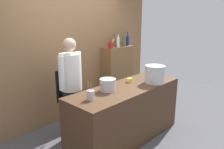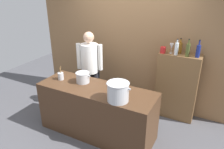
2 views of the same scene
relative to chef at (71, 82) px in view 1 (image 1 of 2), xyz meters
The scene contains 15 objects.
ground_plane 1.31m from the chef, 50.35° to the right, with size 8.00×8.00×0.00m, color #4C4C51.
brick_back_panel 1.06m from the chef, 51.84° to the left, with size 4.40×0.10×3.00m, color olive.
prep_counter 1.02m from the chef, 50.35° to the right, with size 2.04×0.70×0.90m, color #472D1C.
bar_cabinet 1.77m from the chef, 17.01° to the left, with size 0.76×0.32×1.32m, color brown.
chef is the anchor object (origin of this frame).
stockpot_large 1.38m from the chef, 39.30° to the right, with size 0.40×0.34×0.29m.
stockpot_small 0.64m from the chef, 68.10° to the right, with size 0.30×0.24×0.18m.
utensil_crock 0.70m from the chef, 105.08° to the right, with size 0.10×0.10×0.25m.
butter_jar 0.97m from the chef, 34.06° to the right, with size 0.10×0.10×0.07m, color yellow.
wine_bottle_amber 1.77m from the chef, 18.93° to the left, with size 0.08×0.08×0.28m.
wine_bottle_cobalt 2.06m from the chef, 13.14° to the left, with size 0.07×0.07×0.31m.
wine_bottle_olive 1.89m from the chef, 13.43° to the left, with size 0.07×0.07×0.32m.
wine_bottle_clear 1.71m from the chef, 14.89° to the left, with size 0.07×0.07×0.29m.
wine_glass_tall 1.63m from the chef, 17.77° to the left, with size 0.08×0.08×0.18m.
spice_tin_red 1.47m from the chef, 17.10° to the left, with size 0.08×0.08×0.12m, color red.
Camera 1 is at (-2.52, -2.08, 1.97)m, focal length 35.00 mm.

